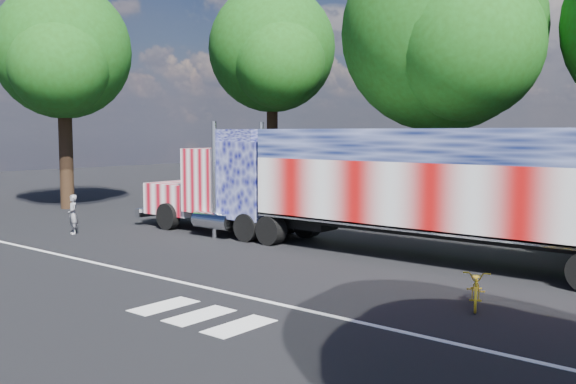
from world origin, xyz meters
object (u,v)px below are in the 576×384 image
Objects in this scene: bicycle at (477,287)px; tree_w_a at (63,52)px; tree_nw_a at (273,50)px; semi_truck at (378,185)px; woman at (73,214)px; tree_n_mid at (445,32)px; coach_bus at (351,183)px.

tree_w_a reaches higher than bicycle.
tree_nw_a is (-21.09, 17.16, 8.72)m from bicycle.
semi_truck is 12.10m from woman.
woman is at bearing -113.46° from tree_n_mid.
woman is 20.08m from tree_n_mid.
semi_truck is 14.83m from tree_n_mid.
semi_truck reaches higher than coach_bus.
coach_bus reaches higher than bicycle.
semi_truck is at bearing -49.75° from coach_bus.
tree_n_mid reaches higher than bicycle.
woman is (-11.25, -4.21, -1.48)m from semi_truck.
tree_w_a is (-24.20, 4.43, 7.61)m from bicycle.
tree_nw_a reaches higher than coach_bus.
tree_n_mid is (-9.19, 16.73, 8.59)m from bicycle.
semi_truck is 1.55× the size of tree_nw_a.
coach_bus reaches higher than woman.
coach_bus is at bearing 130.25° from semi_truck.
semi_truck is 1.44× the size of tree_n_mid.
bicycle is (10.49, -10.38, -1.22)m from coach_bus.
tree_nw_a is (3.11, 12.73, 1.11)m from tree_w_a.
tree_n_mid is at bearing 85.85° from woman.
tree_n_mid reaches higher than coach_bus.
coach_bus is 12.06m from woman.
semi_truck is at bearing -39.34° from tree_nw_a.
coach_bus is 14.65m from tree_nw_a.
tree_w_a is (-18.97, 0.27, 5.80)m from semi_truck.
tree_n_mid is (1.30, 6.35, 7.37)m from coach_bus.
tree_nw_a reaches higher than tree_w_a.
woman is at bearing -119.83° from coach_bus.
bicycle is (16.47, 0.05, -0.33)m from woman.
tree_w_a is 0.88× the size of tree_nw_a.
bicycle is 0.13× the size of tree_nw_a.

